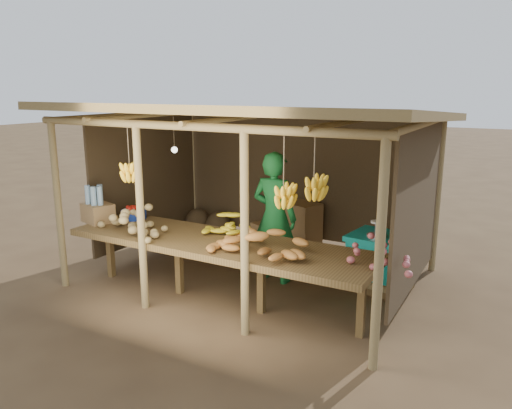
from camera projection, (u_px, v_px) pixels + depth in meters
The scene contains 13 objects.
ground at pixel (256, 277), 6.99m from camera, with size 60.00×60.00×0.00m, color brown.
stall_structure at pixel (257, 141), 6.48m from camera, with size 4.70×3.50×2.43m.
counter at pixel (218, 245), 6.02m from camera, with size 3.90×1.05×0.80m.
potato_heap at pixel (131, 218), 6.30m from camera, with size 1.00×0.60×0.37m, color #9E8651, non-canonical shape.
sweet_potato_heap at pixel (261, 239), 5.47m from camera, with size 1.08×0.65×0.36m, color #AB6C2C, non-canonical shape.
onion_heap at pixel (376, 248), 5.14m from camera, with size 0.77×0.46×0.35m, color #C45F60, non-canonical shape.
banana_pile at pixel (227, 222), 6.15m from camera, with size 0.61×0.37×0.35m, color yellow, non-canonical shape.
tomato_basin at pixel (134, 213), 7.00m from camera, with size 0.35×0.35×0.18m.
bottle_box at pixel (98, 208), 6.79m from camera, with size 0.48×0.42×0.51m.
vendor at pixel (274, 217), 6.71m from camera, with size 0.65×0.43×1.78m, color #17682A.
tarp_crate at pixel (381, 260), 6.52m from camera, with size 0.89×0.79×0.95m.
carton_stack at pixel (291, 231), 7.95m from camera, with size 1.19×0.56×0.82m.
burlap_sacks at pixel (208, 225), 8.63m from camera, with size 0.90×0.47×0.64m.
Camera 1 is at (3.19, -5.75, 2.60)m, focal length 35.00 mm.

